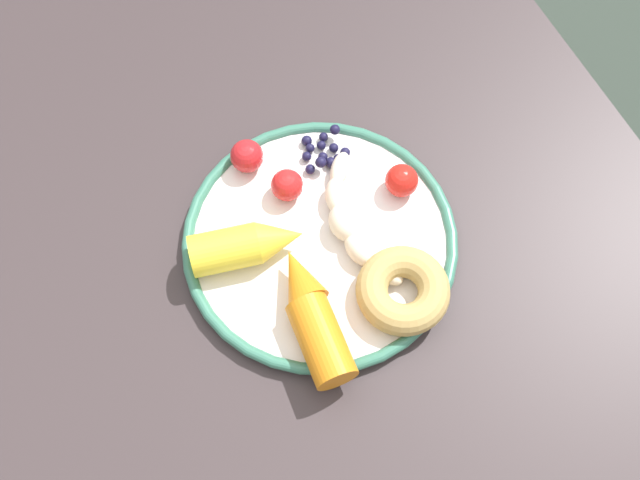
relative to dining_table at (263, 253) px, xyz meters
The scene contains 11 objects.
ground_plane 0.68m from the dining_table, ahead, with size 6.00×6.00×0.00m, color #303A33.
dining_table is the anchor object (origin of this frame).
plate 0.12m from the dining_table, 41.28° to the left, with size 0.28×0.28×0.02m.
banana 0.15m from the dining_table, 56.63° to the left, with size 0.17×0.06×0.03m.
carrot_orange 0.18m from the dining_table, ahead, with size 0.14×0.05×0.04m.
carrot_yellow 0.13m from the dining_table, 32.85° to the right, with size 0.07×0.12×0.04m.
donut 0.21m from the dining_table, 33.12° to the left, with size 0.09×0.09×0.03m, color tan.
blueberry_pile 0.15m from the dining_table, 109.98° to the left, with size 0.05×0.05×0.02m.
tomato_near 0.13m from the dining_table, 164.27° to the left, with size 0.04×0.04×0.04m, color red.
tomato_mid 0.12m from the dining_table, 103.42° to the left, with size 0.03×0.03×0.03m, color red.
tomato_far 0.19m from the dining_table, 76.16° to the left, with size 0.03×0.03×0.03m, color red.
Camera 1 is at (0.35, -0.09, 1.51)m, focal length 43.61 mm.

